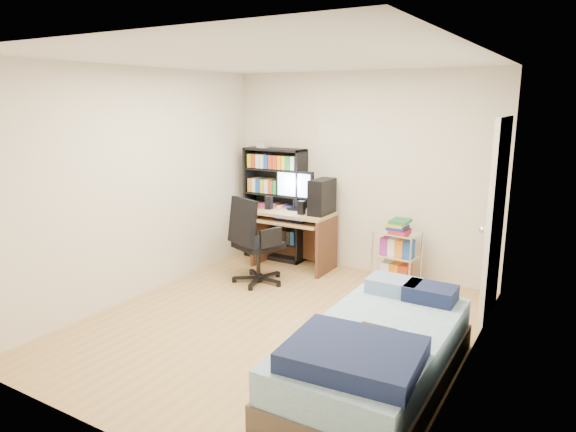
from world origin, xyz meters
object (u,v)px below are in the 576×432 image
Objects in this scene: media_shelf at (275,203)px; bed at (376,354)px; office_chair at (255,256)px; computer_desk at (302,217)px.

bed is (2.40, -2.38, -0.53)m from media_shelf.
media_shelf is 1.50× the size of office_chair.
media_shelf is at bearing 135.24° from bed.
media_shelf is at bearing 129.54° from office_chair.
computer_desk reaches higher than bed.
computer_desk is 0.90m from office_chair.
media_shelf reaches higher than office_chair.
office_chair is 0.52× the size of bed.
media_shelf reaches higher than computer_desk.
computer_desk is 2.93m from bed.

